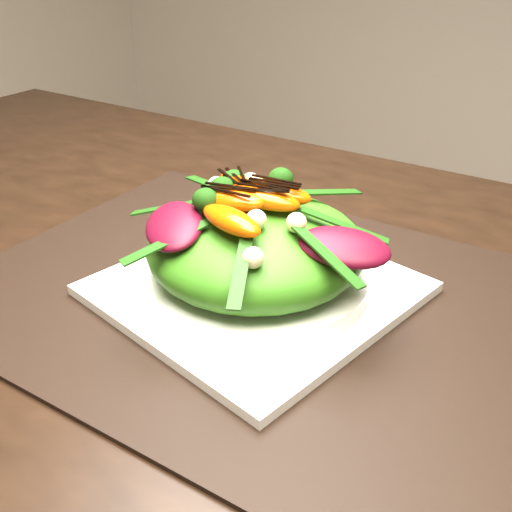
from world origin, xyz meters
The scene contains 10 objects.
dining_table centered at (0.00, 0.00, 0.73)m, with size 1.60×0.90×0.75m, color black.
placemat centered at (0.06, 0.02, 0.75)m, with size 0.56×0.42×0.00m, color black.
plate_base centered at (0.06, 0.02, 0.76)m, with size 0.26×0.26×0.01m, color silver.
salad_bowl centered at (0.06, 0.02, 0.77)m, with size 0.21×0.21×0.02m, color white.
lettuce_mound centered at (0.06, 0.02, 0.81)m, with size 0.20×0.20×0.08m, color #357014.
radicchio_leaf centered at (0.15, 0.01, 0.83)m, with size 0.08×0.05×0.02m, color #400614.
orange_segment centered at (0.05, 0.03, 0.85)m, with size 0.07×0.03×0.02m, color #C63C03.
broccoli_floret centered at (0.01, 0.06, 0.85)m, with size 0.03×0.03×0.03m, color #143409.
macadamia_nut centered at (0.08, -0.04, 0.85)m, with size 0.02×0.02×0.02m, color #C9BA8D.
balsamic_drizzle centered at (0.05, 0.03, 0.86)m, with size 0.04×0.00×0.00m, color black.
Camera 1 is at (0.33, -0.39, 1.07)m, focal length 42.00 mm.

